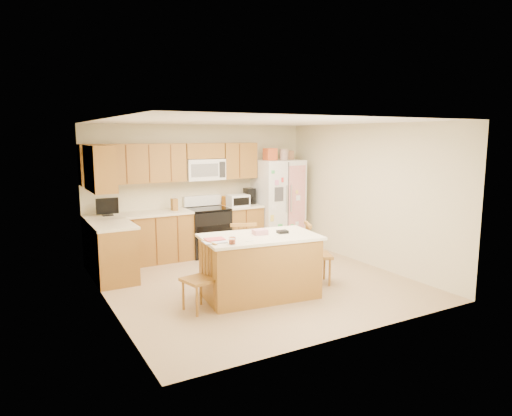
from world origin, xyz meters
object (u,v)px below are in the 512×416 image
stove (208,231)px  island (260,266)px  refrigerator (278,202)px  windsor_chair_left (200,279)px  windsor_chair_right (316,255)px  windsor_chair_back (242,254)px

stove → island: bearing=-96.2°
refrigerator → windsor_chair_left: 3.81m
island → windsor_chair_right: 1.07m
refrigerator → windsor_chair_right: (-0.78, -2.38, -0.47)m
windsor_chair_back → windsor_chair_left: bearing=-143.8°
island → windsor_chair_back: size_ratio=1.79×
windsor_chair_back → windsor_chair_right: 1.16m
stove → windsor_chair_right: bearing=-72.0°
refrigerator → windsor_chair_right: refrigerator is taller
windsor_chair_left → windsor_chair_back: (1.01, 0.74, 0.03)m
stove → refrigerator: size_ratio=0.55×
refrigerator → windsor_chair_back: refrigerator is taller
stove → windsor_chair_left: (-1.22, -2.61, -0.04)m
stove → windsor_chair_right: stove is taller
stove → windsor_chair_back: (-0.21, -1.87, -0.01)m
refrigerator → island: 3.12m
windsor_chair_left → windsor_chair_back: 1.26m
windsor_chair_left → windsor_chair_right: 2.02m
island → windsor_chair_right: bearing=4.7°
windsor_chair_left → windsor_chair_right: bearing=4.7°
windsor_chair_right → windsor_chair_left: bearing=-175.3°
island → windsor_chair_right: size_ratio=1.83×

